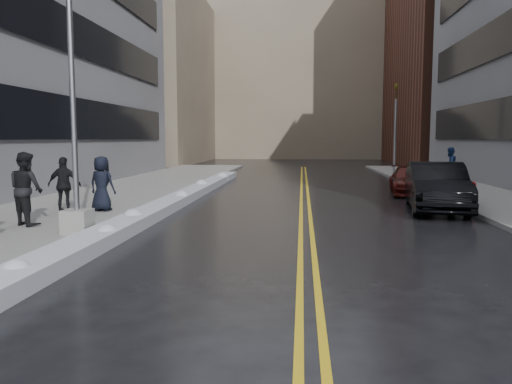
% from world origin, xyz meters
% --- Properties ---
extents(ground, '(160.00, 160.00, 0.00)m').
position_xyz_m(ground, '(0.00, 0.00, 0.00)').
color(ground, black).
rests_on(ground, ground).
extents(sidewalk_west, '(5.50, 50.00, 0.15)m').
position_xyz_m(sidewalk_west, '(-5.75, 10.00, 0.07)').
color(sidewalk_west, gray).
rests_on(sidewalk_west, ground).
extents(sidewalk_east, '(4.00, 50.00, 0.15)m').
position_xyz_m(sidewalk_east, '(10.00, 10.00, 0.07)').
color(sidewalk_east, gray).
rests_on(sidewalk_east, ground).
extents(lane_line_left, '(0.12, 50.00, 0.01)m').
position_xyz_m(lane_line_left, '(2.35, 10.00, 0.00)').
color(lane_line_left, gold).
rests_on(lane_line_left, ground).
extents(lane_line_right, '(0.12, 50.00, 0.01)m').
position_xyz_m(lane_line_right, '(2.65, 10.00, 0.00)').
color(lane_line_right, gold).
rests_on(lane_line_right, ground).
extents(snow_ridge, '(0.90, 30.00, 0.34)m').
position_xyz_m(snow_ridge, '(-2.45, 8.00, 0.17)').
color(snow_ridge, '#BABBC3').
rests_on(snow_ridge, ground).
extents(building_west_far, '(14.00, 22.00, 18.00)m').
position_xyz_m(building_west_far, '(-15.50, 44.00, 9.00)').
color(building_west_far, gray).
rests_on(building_west_far, ground).
extents(building_east_far, '(14.00, 20.00, 28.00)m').
position_xyz_m(building_east_far, '(19.00, 42.00, 14.00)').
color(building_east_far, '#562D21').
rests_on(building_east_far, ground).
extents(building_far, '(36.00, 16.00, 22.00)m').
position_xyz_m(building_far, '(2.00, 60.00, 11.00)').
color(building_far, gray).
rests_on(building_far, ground).
extents(lamppost, '(0.65, 0.65, 7.62)m').
position_xyz_m(lamppost, '(-3.30, 2.00, 2.53)').
color(lamppost, gray).
rests_on(lamppost, sidewalk_west).
extents(fire_hydrant, '(0.26, 0.26, 0.73)m').
position_xyz_m(fire_hydrant, '(9.00, 10.00, 0.55)').
color(fire_hydrant, maroon).
rests_on(fire_hydrant, sidewalk_east).
extents(traffic_signal, '(0.16, 0.20, 6.00)m').
position_xyz_m(traffic_signal, '(8.50, 24.00, 3.40)').
color(traffic_signal, gray).
rests_on(traffic_signal, sidewalk_east).
extents(pedestrian_b, '(1.24, 1.16, 2.03)m').
position_xyz_m(pedestrian_b, '(-5.21, 3.01, 1.17)').
color(pedestrian_b, black).
rests_on(pedestrian_b, sidewalk_west).
extents(pedestrian_c, '(0.98, 0.74, 1.82)m').
position_xyz_m(pedestrian_c, '(-4.22, 5.83, 1.06)').
color(pedestrian_c, black).
rests_on(pedestrian_c, sidewalk_west).
extents(pedestrian_d, '(1.10, 0.54, 1.81)m').
position_xyz_m(pedestrian_d, '(-5.25, 5.31, 1.05)').
color(pedestrian_d, black).
rests_on(pedestrian_d, sidewalk_west).
extents(pedestrian_east, '(1.17, 1.15, 1.91)m').
position_xyz_m(pedestrian_east, '(10.62, 18.78, 1.10)').
color(pedestrian_east, navy).
rests_on(pedestrian_east, sidewalk_east).
extents(car_black, '(2.46, 5.38, 1.71)m').
position_xyz_m(car_black, '(7.08, 7.91, 0.86)').
color(car_black, black).
rests_on(car_black, ground).
extents(car_maroon, '(2.29, 4.56, 1.27)m').
position_xyz_m(car_maroon, '(7.35, 13.29, 0.63)').
color(car_maroon, '#470F0B').
rests_on(car_maroon, ground).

